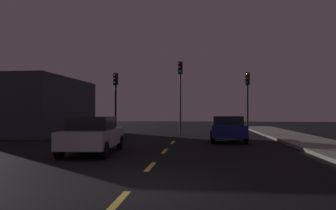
# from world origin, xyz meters

# --- Properties ---
(ground_plane) EXTENTS (80.00, 80.00, 0.00)m
(ground_plane) POSITION_xyz_m (0.00, 7.00, 0.00)
(ground_plane) COLOR black
(lane_stripe_nearest) EXTENTS (0.16, 1.60, 0.01)m
(lane_stripe_nearest) POSITION_xyz_m (0.00, -1.20, 0.00)
(lane_stripe_nearest) COLOR #EACC4C
(lane_stripe_nearest) RESTS_ON ground_plane
(lane_stripe_second) EXTENTS (0.16, 1.60, 0.01)m
(lane_stripe_second) POSITION_xyz_m (0.00, 2.60, 0.00)
(lane_stripe_second) COLOR #EACC4C
(lane_stripe_second) RESTS_ON ground_plane
(lane_stripe_third) EXTENTS (0.16, 1.60, 0.01)m
(lane_stripe_third) POSITION_xyz_m (0.00, 6.40, 0.00)
(lane_stripe_third) COLOR #EACC4C
(lane_stripe_third) RESTS_ON ground_plane
(lane_stripe_fourth) EXTENTS (0.16, 1.60, 0.01)m
(lane_stripe_fourth) POSITION_xyz_m (0.00, 10.20, 0.00)
(lane_stripe_fourth) COLOR #EACC4C
(lane_stripe_fourth) RESTS_ON ground_plane
(traffic_signal_left) EXTENTS (0.32, 0.38, 4.65)m
(traffic_signal_left) POSITION_xyz_m (-4.86, 15.65, 3.28)
(traffic_signal_left) COLOR black
(traffic_signal_left) RESTS_ON ground_plane
(traffic_signal_center) EXTENTS (0.32, 0.38, 5.44)m
(traffic_signal_center) POSITION_xyz_m (0.05, 15.65, 3.78)
(traffic_signal_center) COLOR #4C4C51
(traffic_signal_center) RESTS_ON ground_plane
(traffic_signal_right) EXTENTS (0.32, 0.38, 4.57)m
(traffic_signal_right) POSITION_xyz_m (4.93, 15.65, 3.22)
(traffic_signal_right) COLOR #2D2D30
(traffic_signal_right) RESTS_ON ground_plane
(car_stopped_ahead) EXTENTS (2.02, 3.95, 1.47)m
(car_stopped_ahead) POSITION_xyz_m (3.10, 11.15, 0.76)
(car_stopped_ahead) COLOR navy
(car_stopped_ahead) RESTS_ON ground_plane
(car_adjacent_lane) EXTENTS (2.14, 4.12, 1.53)m
(car_adjacent_lane) POSITION_xyz_m (-2.87, 5.32, 0.78)
(car_adjacent_lane) COLOR silver
(car_adjacent_lane) RESTS_ON ground_plane
(street_lamp_right) EXTENTS (1.81, 0.36, 7.81)m
(street_lamp_right) POSITION_xyz_m (7.55, 7.28, 4.64)
(street_lamp_right) COLOR black
(street_lamp_right) RESTS_ON ground_plane
(storefront_left) EXTENTS (5.60, 9.36, 4.24)m
(storefront_left) POSITION_xyz_m (-10.80, 15.33, 2.12)
(storefront_left) COLOR #333847
(storefront_left) RESTS_ON ground_plane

